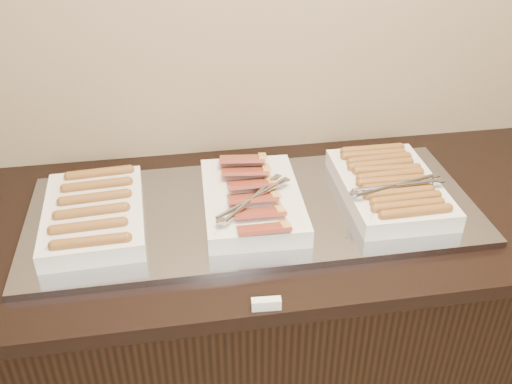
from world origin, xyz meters
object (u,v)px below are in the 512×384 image
Objects in this scene: warming_tray at (254,211)px; dish_right at (390,186)px; counter at (254,330)px; dish_left at (94,213)px; dish_center at (252,199)px.

warming_tray is 3.06× the size of dish_right.
dish_right is at bearing -0.48° from warming_tray.
dish_left is (-0.42, 0.00, 0.50)m from counter.
dish_center is 0.38m from dish_right.
dish_right is at bearing 2.26° from dish_center.
counter is at bearing 180.00° from warming_tray.
dish_center reaches higher than dish_left.
dish_left reaches higher than counter.
dish_right reaches higher than dish_left.
dish_right is (0.38, 0.00, 0.00)m from dish_center.
dish_left is (-0.42, 0.00, 0.04)m from warming_tray.
dish_center reaches higher than counter.
counter is 0.65m from dish_left.
warming_tray is 0.42m from dish_left.
dish_left is 0.97× the size of dish_right.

